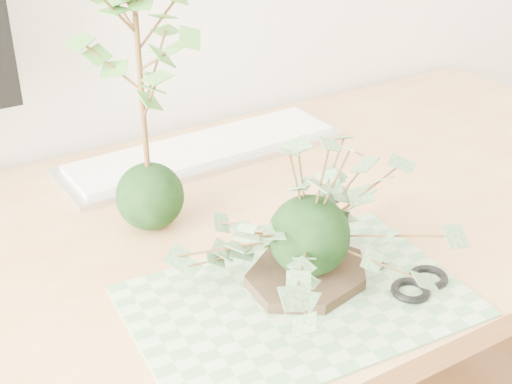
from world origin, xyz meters
TOP-DOWN VIEW (x-y plane):
  - desk at (0.00, 1.23)m, footprint 1.60×0.70m
  - cutting_mat at (-0.01, 1.03)m, footprint 0.42×0.30m
  - stone_dish at (0.03, 1.06)m, footprint 0.21×0.21m
  - ivy_kokedama at (0.03, 1.06)m, footprint 0.37×0.37m
  - maple_kokedama at (-0.09, 1.29)m, footprint 0.25×0.25m
  - keyboard at (0.09, 1.46)m, footprint 0.51×0.16m
  - scissors at (0.13, 1.00)m, footprint 0.10×0.20m

SIDE VIEW (x-z plane):
  - desk at x=0.00m, z-range 0.28..1.02m
  - cutting_mat at x=-0.01m, z-range 0.74..0.74m
  - scissors at x=0.13m, z-range 0.74..0.75m
  - keyboard at x=0.09m, z-range 0.74..0.76m
  - stone_dish at x=0.03m, z-range 0.74..0.76m
  - ivy_kokedama at x=0.03m, z-range 0.76..0.96m
  - maple_kokedama at x=-0.09m, z-range 0.82..1.22m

